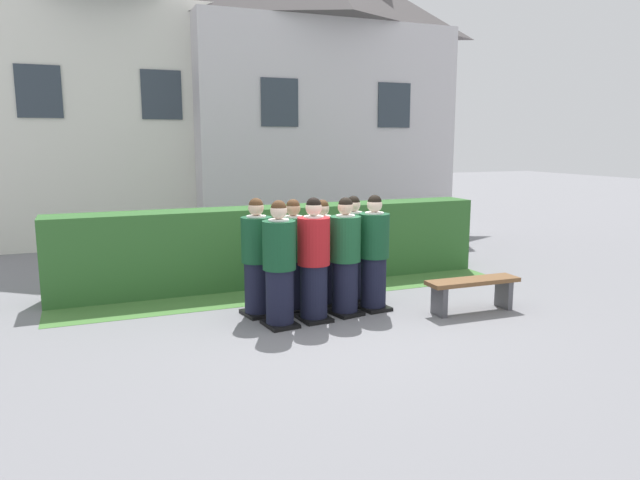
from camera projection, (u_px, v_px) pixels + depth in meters
name	position (u px, v px, depth m)	size (l,w,h in m)	color
ground_plane	(328.00, 317.00, 8.15)	(60.00, 60.00, 0.00)	slate
student_front_row_0	(279.00, 267.00, 7.65)	(0.44, 0.52, 1.68)	black
student_in_red_blazer	(314.00, 262.00, 7.91)	(0.44, 0.55, 1.69)	black
student_front_row_2	(345.00, 259.00, 8.18)	(0.48, 0.56, 1.66)	black
student_front_row_3	(374.00, 255.00, 8.43)	(0.44, 0.55, 1.67)	black
student_rear_row_0	(257.00, 260.00, 8.14)	(0.45, 0.53, 1.66)	black
student_rear_row_1	(293.00, 258.00, 8.38)	(0.46, 0.53, 1.62)	black
student_rear_row_2	(322.00, 256.00, 8.65)	(0.43, 0.53, 1.59)	black
student_rear_row_3	(353.00, 251.00, 8.91)	(0.42, 0.49, 1.61)	black
hedge	(278.00, 245.00, 10.04)	(7.43, 0.70, 1.33)	#33662D
school_building_main	(99.00, 89.00, 14.77)	(5.96, 4.59, 7.26)	silver
school_building_annex	(315.00, 89.00, 15.46)	(7.12, 3.31, 7.34)	silver
wooden_bench	(473.00, 288.00, 8.38)	(1.41, 0.39, 0.48)	brown
lawn_strip	(294.00, 293.00, 9.43)	(7.43, 0.90, 0.01)	#477A38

